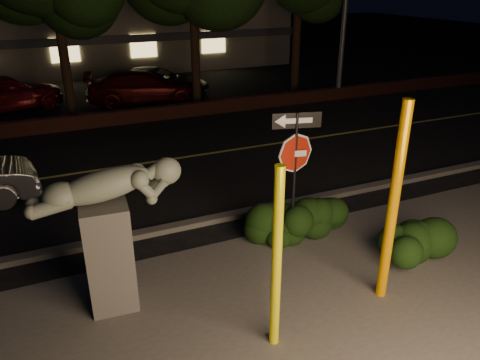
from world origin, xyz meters
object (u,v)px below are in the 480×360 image
(signpost, at_px, (295,154))
(parked_car_dark, at_px, (156,83))
(yellow_pole_right, at_px, (393,206))
(yellow_pole_left, at_px, (277,262))
(parked_car_darkred, at_px, (143,87))
(sculpture, at_px, (108,223))
(parked_car_red, at_px, (3,93))

(signpost, distance_m, parked_car_dark, 13.53)
(yellow_pole_right, bearing_deg, yellow_pole_left, -173.03)
(yellow_pole_right, height_order, parked_car_darkred, yellow_pole_right)
(yellow_pole_left, distance_m, sculpture, 2.70)
(yellow_pole_right, relative_size, parked_car_dark, 0.72)
(yellow_pole_right, xyz_separation_m, parked_car_darkred, (-0.61, 14.73, -1.01))
(parked_car_red, bearing_deg, parked_car_darkred, -117.74)
(parked_car_red, relative_size, parked_car_darkred, 0.93)
(parked_car_red, bearing_deg, yellow_pole_left, 175.23)
(yellow_pole_right, bearing_deg, parked_car_darkred, 92.37)
(yellow_pole_right, height_order, parked_car_red, yellow_pole_right)
(signpost, xyz_separation_m, sculpture, (-3.58, -0.50, -0.42))
(signpost, relative_size, parked_car_darkred, 0.58)
(parked_car_darkred, bearing_deg, sculpture, 173.56)
(signpost, xyz_separation_m, parked_car_red, (-5.45, 13.54, -1.19))
(yellow_pole_left, bearing_deg, parked_car_red, 103.51)
(yellow_pole_right, height_order, sculpture, yellow_pole_right)
(yellow_pole_right, bearing_deg, parked_car_dark, 89.50)
(signpost, height_order, parked_car_red, signpost)
(yellow_pole_right, bearing_deg, sculpture, 159.02)
(yellow_pole_left, relative_size, sculpture, 1.15)
(yellow_pole_left, bearing_deg, sculpture, 136.41)
(parked_car_red, distance_m, parked_car_dark, 6.15)
(sculpture, height_order, parked_car_red, sculpture)
(sculpture, relative_size, parked_car_dark, 0.52)
(yellow_pole_left, bearing_deg, parked_car_dark, 81.62)
(parked_car_darkred, xyz_separation_m, parked_car_dark, (0.75, 0.82, -0.03))
(signpost, bearing_deg, sculpture, -157.85)
(signpost, bearing_deg, yellow_pole_right, -60.85)
(signpost, height_order, parked_car_dark, signpost)
(yellow_pole_left, distance_m, yellow_pole_right, 2.23)
(yellow_pole_left, distance_m, parked_car_darkred, 15.10)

